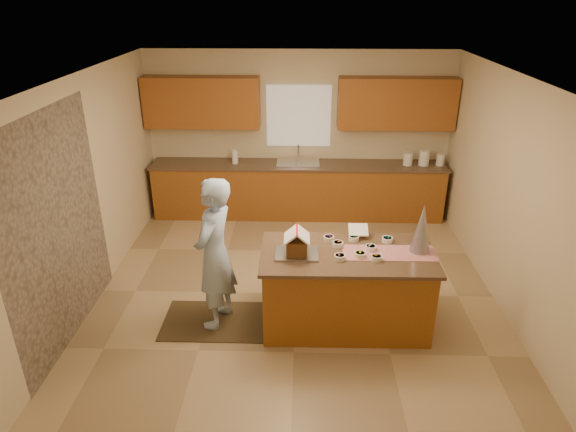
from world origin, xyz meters
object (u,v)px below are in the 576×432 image
Objects in this scene: tinsel_tree at (422,229)px; boy at (215,254)px; island_base at (345,290)px; gingerbread_house at (297,244)px.

boy is (-2.25, -0.08, -0.31)m from tinsel_tree.
island_base is 1.03× the size of boy.
gingerbread_house is (-1.34, -0.11, -0.15)m from tinsel_tree.
island_base is 1.10m from tinsel_tree.
tinsel_tree is 2.27m from boy.
gingerbread_house reaches higher than island_base.
island_base is at bearing 5.70° from gingerbread_house.
tinsel_tree is 1.36m from gingerbread_house.
tinsel_tree reaches higher than island_base.
boy reaches higher than tinsel_tree.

